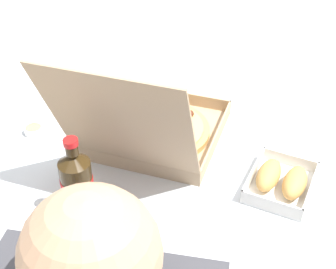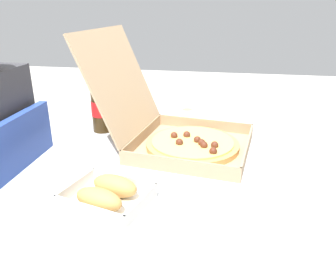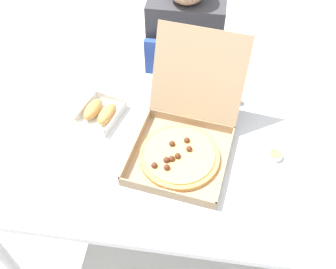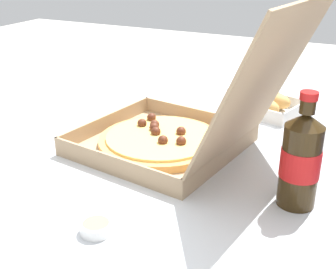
% 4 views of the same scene
% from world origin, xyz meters
% --- Properties ---
extents(dining_table, '(1.42, 0.83, 0.73)m').
position_xyz_m(dining_table, '(0.00, 0.00, 0.65)').
color(dining_table, silver).
rests_on(dining_table, ground_plane).
extents(pizza_box_open, '(0.42, 0.55, 0.37)m').
position_xyz_m(pizza_box_open, '(0.11, -0.00, 0.78)').
color(pizza_box_open, tan).
rests_on(pizza_box_open, dining_table).
extents(bread_side_box, '(0.19, 0.22, 0.06)m').
position_xyz_m(bread_side_box, '(-0.25, 0.12, 0.76)').
color(bread_side_box, white).
rests_on(bread_side_box, dining_table).
extents(cola_bottle, '(0.07, 0.07, 0.22)m').
position_xyz_m(cola_bottle, '(0.21, 0.30, 0.82)').
color(cola_bottle, '#33230F').
rests_on(cola_bottle, dining_table).
extents(dipping_sauce_cup, '(0.06, 0.06, 0.02)m').
position_xyz_m(dipping_sauce_cup, '(0.46, 0.01, 0.74)').
color(dipping_sauce_cup, white).
rests_on(dipping_sauce_cup, dining_table).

